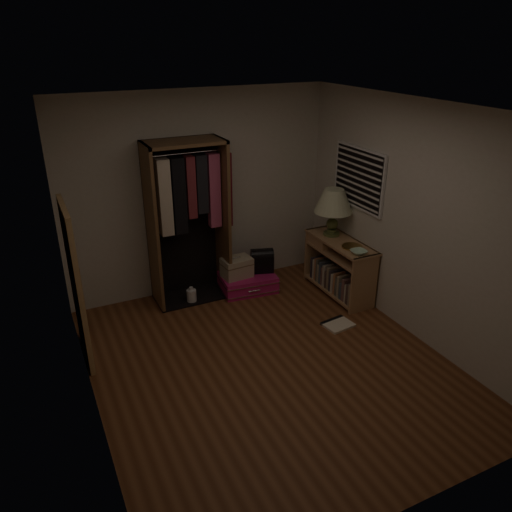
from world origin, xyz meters
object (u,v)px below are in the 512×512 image
at_px(floor_mirror, 76,285).
at_px(white_jug, 192,296).
at_px(pink_suitcase, 248,282).
at_px(open_wardrobe, 189,208).
at_px(black_bag, 262,260).
at_px(table_lamp, 334,202).
at_px(console_bookshelf, 338,265).
at_px(train_case, 237,267).

relative_size(floor_mirror, white_jug, 7.82).
bearing_deg(pink_suitcase, open_wardrobe, 172.45).
distance_m(black_bag, table_lamp, 1.22).
xyz_separation_m(open_wardrobe, floor_mirror, (-1.49, -0.77, -0.37)).
height_order(black_bag, table_lamp, table_lamp).
bearing_deg(console_bookshelf, table_lamp, 88.43).
height_order(open_wardrobe, floor_mirror, open_wardrobe).
bearing_deg(pink_suitcase, black_bag, 11.34).
height_order(floor_mirror, pink_suitcase, floor_mirror).
distance_m(console_bookshelf, floor_mirror, 3.27).
relative_size(floor_mirror, train_case, 4.16).
distance_m(pink_suitcase, table_lamp, 1.56).
relative_size(train_case, table_lamp, 0.66).
relative_size(pink_suitcase, train_case, 1.92).
relative_size(console_bookshelf, pink_suitcase, 1.43).
distance_m(table_lamp, white_jug, 2.19).
bearing_deg(white_jug, open_wardrobe, 61.87).
bearing_deg(console_bookshelf, black_bag, 144.59).
height_order(console_bookshelf, table_lamp, table_lamp).
height_order(open_wardrobe, train_case, open_wardrobe).
bearing_deg(white_jug, pink_suitcase, -0.01).
xyz_separation_m(train_case, white_jug, (-0.65, -0.02, -0.26)).
xyz_separation_m(console_bookshelf, open_wardrobe, (-1.75, 0.73, 0.83)).
relative_size(train_case, white_jug, 1.88).
relative_size(floor_mirror, table_lamp, 2.73).
distance_m(pink_suitcase, white_jug, 0.80).
distance_m(open_wardrobe, table_lamp, 1.84).
relative_size(open_wardrobe, train_case, 5.02).
bearing_deg(black_bag, white_jug, -161.11).
bearing_deg(console_bookshelf, train_case, 154.03).
xyz_separation_m(black_bag, table_lamp, (0.83, -0.39, 0.81)).
xyz_separation_m(open_wardrobe, white_jug, (-0.09, -0.17, -1.13)).
bearing_deg(white_jug, floor_mirror, -156.73).
xyz_separation_m(floor_mirror, pink_suitcase, (2.19, 0.60, -0.74)).
distance_m(console_bookshelf, white_jug, 1.95).
height_order(train_case, table_lamp, table_lamp).
relative_size(open_wardrobe, white_jug, 9.43).
bearing_deg(table_lamp, white_jug, 168.68).
distance_m(floor_mirror, train_case, 2.19).
distance_m(console_bookshelf, train_case, 1.33).
bearing_deg(floor_mirror, black_bag, 14.42).
relative_size(console_bookshelf, white_jug, 5.15).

